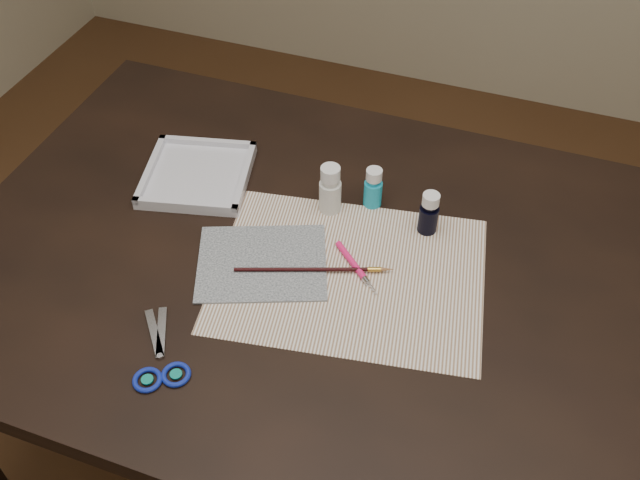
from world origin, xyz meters
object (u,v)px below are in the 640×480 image
(palette_tray, at_px, (197,174))
(paint_bottle_white, at_px, (330,189))
(paint_bottle_cyan, at_px, (373,188))
(paper, at_px, (350,274))
(paint_bottle_navy, at_px, (429,213))
(scissors, at_px, (155,349))
(canvas, at_px, (262,263))

(palette_tray, bearing_deg, paint_bottle_white, 1.36)
(paint_bottle_white, distance_m, paint_bottle_cyan, 0.08)
(paint_bottle_cyan, bearing_deg, palette_tray, -172.31)
(paper, distance_m, paint_bottle_navy, 0.18)
(paper, bearing_deg, paint_bottle_white, 120.91)
(paint_bottle_navy, height_order, scissors, paint_bottle_navy)
(canvas, bearing_deg, paint_bottle_cyan, 57.22)
(paint_bottle_navy, bearing_deg, paper, -123.31)
(canvas, xyz_separation_m, scissors, (-0.08, -0.22, 0.00))
(paint_bottle_cyan, xyz_separation_m, scissors, (-0.22, -0.43, -0.04))
(paper, xyz_separation_m, scissors, (-0.23, -0.25, 0.00))
(paint_bottle_navy, bearing_deg, paint_bottle_white, -177.89)
(canvas, height_order, paint_bottle_white, paint_bottle_white)
(canvas, relative_size, paint_bottle_white, 2.22)
(paper, height_order, paint_bottle_navy, paint_bottle_navy)
(paint_bottle_navy, bearing_deg, scissors, -129.70)
(canvas, relative_size, paint_bottle_cyan, 2.67)
(paint_bottle_white, height_order, scissors, paint_bottle_white)
(paper, bearing_deg, palette_tray, 159.09)
(paint_bottle_navy, bearing_deg, paint_bottle_cyan, 163.79)
(paint_bottle_white, xyz_separation_m, paint_bottle_cyan, (0.07, 0.04, -0.01))
(scissors, bearing_deg, paint_bottle_navy, -79.44)
(paint_bottle_navy, xyz_separation_m, scissors, (-0.33, -0.40, -0.04))
(paint_bottle_white, relative_size, scissors, 0.57)
(canvas, xyz_separation_m, palette_tray, (-0.20, 0.16, 0.01))
(paint_bottle_cyan, distance_m, paint_bottle_navy, 0.12)
(paint_bottle_white, distance_m, palette_tray, 0.27)
(paint_bottle_cyan, height_order, palette_tray, paint_bottle_cyan)
(paint_bottle_cyan, relative_size, palette_tray, 0.42)
(palette_tray, bearing_deg, canvas, -38.64)
(paint_bottle_cyan, distance_m, scissors, 0.49)
(paint_bottle_navy, xyz_separation_m, palette_tray, (-0.45, -0.01, -0.03))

